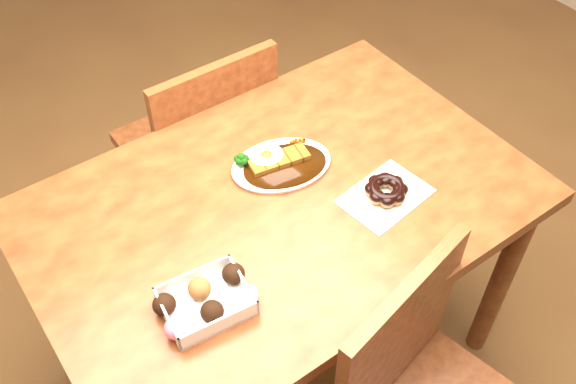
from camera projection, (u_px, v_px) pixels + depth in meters
ground at (283, 353)px, 2.10m from camera, size 6.00×6.00×0.00m
table at (281, 226)px, 1.62m from camera, size 1.20×0.80×0.75m
chair_far at (203, 147)px, 2.07m from camera, size 0.42×0.42×0.87m
katsu_curry_plate at (279, 163)px, 1.61m from camera, size 0.29×0.24×0.05m
donut_box at (206, 301)px, 1.32m from camera, size 0.21×0.16×0.05m
pon_de_ring at (386, 191)px, 1.54m from camera, size 0.23×0.17×0.04m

